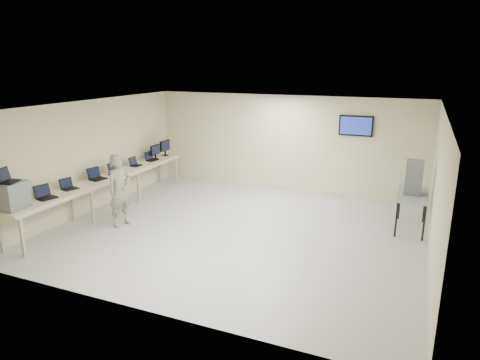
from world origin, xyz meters
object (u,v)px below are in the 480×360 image
at_px(workbench, 107,179).
at_px(side_table, 413,197).
at_px(soldier, 120,191).
at_px(equipment_box, 12,196).

distance_m(workbench, side_table, 7.38).
bearing_deg(side_table, workbench, -166.93).
distance_m(workbench, soldier, 1.20).
height_order(workbench, side_table, workbench).
distance_m(workbench, equipment_box, 2.70).
bearing_deg(workbench, soldier, -36.22).
relative_size(workbench, soldier, 3.55).
bearing_deg(workbench, equipment_box, -91.34).
relative_size(equipment_box, side_table, 0.39).
xyz_separation_m(equipment_box, soldier, (1.03, 1.96, -0.33)).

